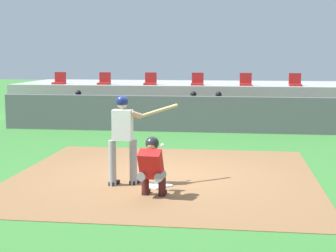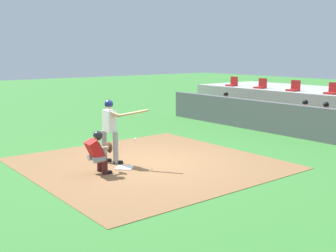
% 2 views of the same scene
% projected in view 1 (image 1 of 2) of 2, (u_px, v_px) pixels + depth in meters
% --- Properties ---
extents(ground_plane, '(80.00, 80.00, 0.00)m').
position_uv_depth(ground_plane, '(164.00, 177.00, 10.97)').
color(ground_plane, '#387A33').
extents(dirt_infield, '(6.40, 6.40, 0.01)m').
position_uv_depth(dirt_infield, '(164.00, 177.00, 10.97)').
color(dirt_infield, olive).
rests_on(dirt_infield, ground).
extents(home_plate, '(0.62, 0.62, 0.02)m').
position_uv_depth(home_plate, '(158.00, 185.00, 10.18)').
color(home_plate, white).
rests_on(home_plate, dirt_infield).
extents(batter_at_plate, '(1.31, 0.78, 1.80)m').
position_uv_depth(batter_at_plate, '(124.00, 134.00, 10.12)').
color(batter_at_plate, '#99999E').
rests_on(batter_at_plate, ground).
extents(catcher_crouched, '(0.50, 1.51, 1.13)m').
position_uv_depth(catcher_crouched, '(152.00, 165.00, 9.33)').
color(catcher_crouched, gray).
rests_on(catcher_crouched, ground).
extents(dugout_wall, '(13.00, 0.30, 1.20)m').
position_uv_depth(dugout_wall, '(191.00, 114.00, 17.27)').
color(dugout_wall, '#59595E').
rests_on(dugout_wall, ground).
extents(dugout_bench, '(11.80, 0.44, 0.45)m').
position_uv_depth(dugout_bench, '(193.00, 121.00, 18.30)').
color(dugout_bench, olive).
rests_on(dugout_bench, ground).
extents(dugout_player_0, '(0.49, 0.70, 1.30)m').
position_uv_depth(dugout_player_0, '(78.00, 108.00, 18.64)').
color(dugout_player_0, '#939399').
rests_on(dugout_player_0, ground).
extents(dugout_player_1, '(0.49, 0.70, 1.30)m').
position_uv_depth(dugout_player_1, '(193.00, 109.00, 18.09)').
color(dugout_player_1, '#939399').
rests_on(dugout_player_1, ground).
extents(dugout_player_2, '(0.49, 0.70, 1.30)m').
position_uv_depth(dugout_player_2, '(218.00, 110.00, 17.97)').
color(dugout_player_2, '#939399').
rests_on(dugout_player_2, ground).
extents(stands_platform, '(15.00, 4.40, 1.40)m').
position_uv_depth(stands_platform, '(200.00, 100.00, 21.57)').
color(stands_platform, '#9E9E99').
rests_on(stands_platform, ground).
extents(stadium_seat_0, '(0.46, 0.46, 0.48)m').
position_uv_depth(stadium_seat_0, '(60.00, 81.00, 20.69)').
color(stadium_seat_0, '#A51E1E').
rests_on(stadium_seat_0, stands_platform).
extents(stadium_seat_1, '(0.46, 0.46, 0.48)m').
position_uv_depth(stadium_seat_1, '(104.00, 81.00, 20.45)').
color(stadium_seat_1, '#A51E1E').
rests_on(stadium_seat_1, stands_platform).
extents(stadium_seat_2, '(0.46, 0.46, 0.48)m').
position_uv_depth(stadium_seat_2, '(150.00, 81.00, 20.21)').
color(stadium_seat_2, '#A51E1E').
rests_on(stadium_seat_2, stands_platform).
extents(stadium_seat_3, '(0.46, 0.46, 0.48)m').
position_uv_depth(stadium_seat_3, '(197.00, 82.00, 19.97)').
color(stadium_seat_3, '#A51E1E').
rests_on(stadium_seat_3, stands_platform).
extents(stadium_seat_4, '(0.46, 0.46, 0.48)m').
position_uv_depth(stadium_seat_4, '(246.00, 82.00, 19.72)').
color(stadium_seat_4, '#A51E1E').
rests_on(stadium_seat_4, stands_platform).
extents(stadium_seat_5, '(0.46, 0.46, 0.48)m').
position_uv_depth(stadium_seat_5, '(295.00, 82.00, 19.48)').
color(stadium_seat_5, '#A51E1E').
rests_on(stadium_seat_5, stands_platform).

